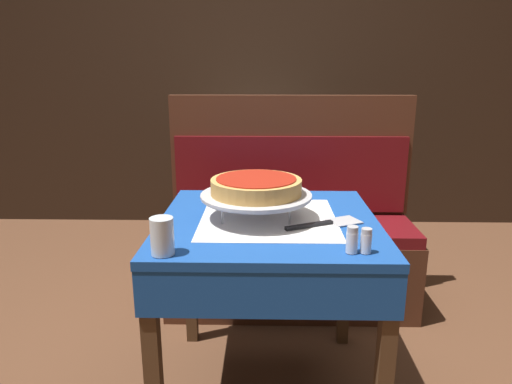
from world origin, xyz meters
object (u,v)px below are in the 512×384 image
object	(u,v)px
pizza_pan_stand	(256,196)
salt_shaker	(352,240)
booth_bench	(290,245)
dining_table_rear	(258,160)
pepper_shaker	(366,241)
water_glass_near	(162,236)
condiment_caddy	(247,139)
dining_table_front	(268,246)
deep_dish_pizza	(256,186)
pizza_server	(326,223)

from	to	relation	value
pizza_pan_stand	salt_shaker	bearing A→B (deg)	-47.56
salt_shaker	booth_bench	bearing A→B (deg)	96.48
dining_table_rear	pepper_shaker	xyz separation A→B (m)	(0.35, -1.99, 0.15)
dining_table_rear	salt_shaker	xyz separation A→B (m)	(0.31, -1.99, 0.15)
water_glass_near	booth_bench	bearing A→B (deg)	67.94
pizza_pan_stand	condiment_caddy	distance (m)	1.76
dining_table_front	booth_bench	world-z (taller)	booth_bench
booth_bench	condiment_caddy	world-z (taller)	booth_bench
dining_table_front	water_glass_near	xyz separation A→B (m)	(-0.31, -0.34, 0.16)
dining_table_front	booth_bench	distance (m)	0.80
dining_table_front	pizza_pan_stand	world-z (taller)	pizza_pan_stand
pizza_pan_stand	water_glass_near	size ratio (longest dim) A/B	3.60
water_glass_near	pizza_pan_stand	bearing A→B (deg)	51.77
pizza_pan_stand	deep_dish_pizza	size ratio (longest dim) A/B	1.23
dining_table_front	pizza_pan_stand	size ratio (longest dim) A/B	1.97
deep_dish_pizza	dining_table_front	bearing A→B (deg)	-1.69
dining_table_front	deep_dish_pizza	size ratio (longest dim) A/B	2.42
pizza_pan_stand	salt_shaker	world-z (taller)	pizza_pan_stand
pizza_pan_stand	condiment_caddy	size ratio (longest dim) A/B	2.33
water_glass_near	salt_shaker	bearing A→B (deg)	2.33
water_glass_near	condiment_caddy	size ratio (longest dim) A/B	0.65
dining_table_front	salt_shaker	xyz separation A→B (m)	(0.24, -0.31, 0.15)
pizza_server	pepper_shaker	world-z (taller)	pepper_shaker
booth_bench	pepper_shaker	bearing A→B (deg)	-81.30
salt_shaker	dining_table_rear	bearing A→B (deg)	98.94
deep_dish_pizza	salt_shaker	distance (m)	0.44
pizza_pan_stand	pepper_shaker	size ratio (longest dim) A/B	5.32
pizza_pan_stand	water_glass_near	bearing A→B (deg)	-128.23
pizza_pan_stand	deep_dish_pizza	bearing A→B (deg)	90.00
dining_table_rear	condiment_caddy	xyz separation A→B (m)	(-0.08, 0.08, 0.14)
booth_bench	condiment_caddy	size ratio (longest dim) A/B	7.60
dining_table_front	booth_bench	size ratio (longest dim) A/B	0.60
pizza_pan_stand	condiment_caddy	xyz separation A→B (m)	(-0.11, 1.75, -0.05)
water_glass_near	pepper_shaker	bearing A→B (deg)	2.17
water_glass_near	condiment_caddy	xyz separation A→B (m)	(0.16, 2.09, -0.03)
salt_shaker	pepper_shaker	size ratio (longest dim) A/B	1.08
dining_table_front	pizza_pan_stand	xyz separation A→B (m)	(-0.04, 0.00, 0.19)
booth_bench	condiment_caddy	distance (m)	1.14
dining_table_front	salt_shaker	world-z (taller)	salt_shaker
salt_shaker	pepper_shaker	xyz separation A→B (m)	(0.04, 0.00, -0.00)
dining_table_front	condiment_caddy	bearing A→B (deg)	94.97
condiment_caddy	pizza_pan_stand	bearing A→B (deg)	-86.48
pepper_shaker	dining_table_front	bearing A→B (deg)	132.22
water_glass_near	salt_shaker	size ratio (longest dim) A/B	1.37
pepper_shaker	dining_table_rear	bearing A→B (deg)	100.10
booth_bench	pizza_server	bearing A→B (deg)	-84.69
dining_table_front	pepper_shaker	distance (m)	0.45
deep_dish_pizza	dining_table_rear	bearing A→B (deg)	90.82
dining_table_rear	condiment_caddy	world-z (taller)	condiment_caddy
deep_dish_pizza	condiment_caddy	size ratio (longest dim) A/B	1.89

